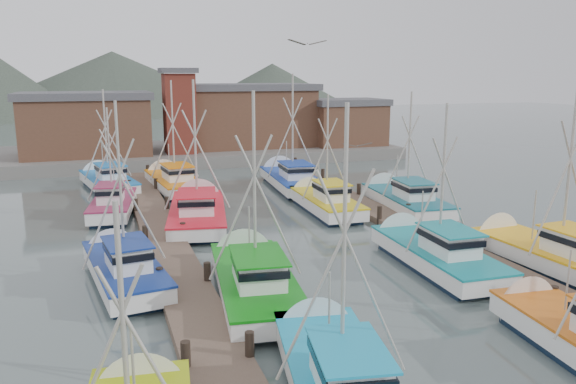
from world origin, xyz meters
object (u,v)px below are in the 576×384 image
object	(u,v)px
lookout_tower	(179,110)
boat_4	(253,279)
boat_0	(336,374)
boat_8	(198,211)
boat_12	(173,181)

from	to	relation	value
lookout_tower	boat_4	bearing A→B (deg)	-93.61
boat_0	boat_4	world-z (taller)	boat_4
boat_8	boat_12	bearing A→B (deg)	101.30
lookout_tower	boat_8	size ratio (longest dim) A/B	0.79
boat_4	boat_0	bearing A→B (deg)	-81.32
boat_4	boat_8	distance (m)	12.59
lookout_tower	boat_0	bearing A→B (deg)	-92.70
lookout_tower	boat_4	world-z (taller)	lookout_tower
boat_0	boat_4	xyz separation A→B (m)	(-0.19, 8.19, 0.00)
boat_0	boat_12	xyz separation A→B (m)	(-0.45, 31.60, 0.00)
boat_12	lookout_tower	bearing A→B (deg)	73.25
boat_0	lookout_tower	bearing A→B (deg)	97.83
boat_4	boat_12	bearing A→B (deg)	97.97
boat_0	boat_8	bearing A→B (deg)	101.43
boat_0	boat_8	distance (m)	20.78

